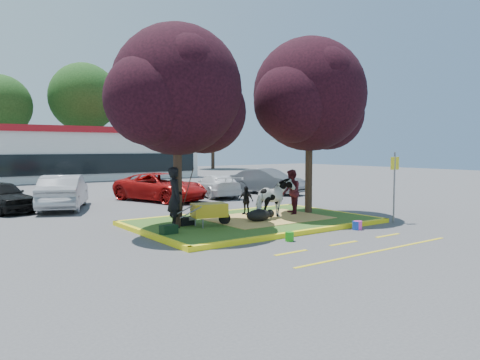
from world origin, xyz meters
TOP-DOWN VIEW (x-y plane):
  - ground at (0.00, 0.00)m, footprint 90.00×90.00m
  - median_island at (0.00, 0.00)m, footprint 8.00×5.00m
  - curb_near at (0.00, -2.58)m, footprint 8.30×0.16m
  - curb_far at (0.00, 2.58)m, footprint 8.30×0.16m
  - curb_left at (-4.08, 0.00)m, footprint 0.16×5.30m
  - curb_right at (4.08, 0.00)m, footprint 0.16×5.30m
  - straw_bedding at (0.60, 0.00)m, footprint 4.20×3.00m
  - tree_purple_left at (-2.78, 0.38)m, footprint 5.06×4.20m
  - tree_purple_right at (2.92, 0.18)m, footprint 5.30×4.40m
  - fire_lane_stripe_a at (-2.00, -4.20)m, footprint 1.10×0.12m
  - fire_lane_stripe_b at (0.00, -4.20)m, footprint 1.10×0.12m
  - fire_lane_stripe_c at (2.00, -4.20)m, footprint 1.10×0.12m
  - fire_lane_long at (0.00, -5.40)m, footprint 6.00×0.10m
  - retail_building at (2.00, 27.98)m, footprint 20.40×8.40m
  - treeline at (1.23, 37.61)m, footprint 46.58×7.80m
  - cow at (0.76, -0.25)m, footprint 1.87×1.24m
  - calf at (-0.08, -0.41)m, footprint 1.11×0.87m
  - handler at (-3.00, 0.23)m, footprint 0.65×0.81m
  - visitor_a at (2.01, 0.23)m, footprint 1.00×1.06m
  - visitor_b at (0.52, 1.15)m, footprint 0.47×0.69m
  - wheelbarrow at (-1.99, -0.25)m, footprint 1.98×0.89m
  - gear_bag_dark at (-2.51, 0.38)m, footprint 0.54×0.32m
  - gear_bag_green at (-3.70, -0.68)m, footprint 0.52×0.35m
  - sign_post at (4.30, -2.74)m, footprint 0.35×0.11m
  - bucket_green at (-1.03, -3.06)m, footprint 0.29×0.29m
  - bucket_pink at (2.07, -2.97)m, footprint 0.35×0.35m
  - bucket_blue at (2.02, -2.95)m, footprint 0.28×0.28m
  - car_black at (-6.77, 8.60)m, footprint 2.67×4.21m
  - car_silver at (-4.33, 8.04)m, footprint 3.32×4.87m
  - car_red at (0.56, 8.46)m, footprint 3.87×5.60m
  - car_white at (3.87, 8.45)m, footprint 2.57×4.51m
  - car_grey at (7.20, 8.00)m, footprint 2.85×4.74m

SIDE VIEW (x-z plane):
  - ground at x=0.00m, z-range 0.00..0.00m
  - fire_lane_stripe_a at x=-2.00m, z-range 0.00..0.01m
  - fire_lane_stripe_b at x=0.00m, z-range 0.00..0.01m
  - fire_lane_stripe_c at x=2.00m, z-range 0.00..0.01m
  - fire_lane_long at x=0.00m, z-range 0.00..0.01m
  - median_island at x=0.00m, z-range 0.00..0.15m
  - curb_near at x=0.00m, z-range 0.00..0.15m
  - curb_far at x=0.00m, z-range 0.00..0.15m
  - curb_left at x=-4.08m, z-range 0.00..0.15m
  - curb_right at x=4.08m, z-range 0.00..0.15m
  - bucket_green at x=-1.03m, z-range 0.00..0.27m
  - bucket_blue at x=2.02m, z-range 0.00..0.28m
  - bucket_pink at x=2.07m, z-range 0.00..0.29m
  - straw_bedding at x=0.60m, z-range 0.15..0.16m
  - gear_bag_green at x=-3.70m, z-range 0.15..0.41m
  - gear_bag_dark at x=-2.51m, z-range 0.15..0.41m
  - calf at x=-0.08m, z-range 0.15..0.57m
  - car_white at x=3.87m, z-range 0.00..1.23m
  - wheelbarrow at x=-1.99m, z-range 0.29..1.04m
  - car_black at x=-6.77m, z-range 0.00..1.34m
  - visitor_b at x=0.52m, z-range 0.15..1.24m
  - car_red at x=0.56m, z-range 0.00..1.42m
  - car_grey at x=7.20m, z-range 0.00..1.47m
  - car_silver at x=-4.33m, z-range 0.00..1.52m
  - cow at x=0.76m, z-range 0.15..1.60m
  - visitor_a at x=2.01m, z-range 0.15..1.87m
  - handler at x=-3.00m, z-range 0.15..2.09m
  - sign_post at x=4.30m, z-range 0.30..2.85m
  - retail_building at x=2.00m, z-range 0.05..4.45m
  - tree_purple_left at x=-2.78m, z-range 1.10..7.61m
  - tree_purple_right at x=2.92m, z-range 1.15..7.97m
  - treeline at x=1.23m, z-range 0.42..15.05m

